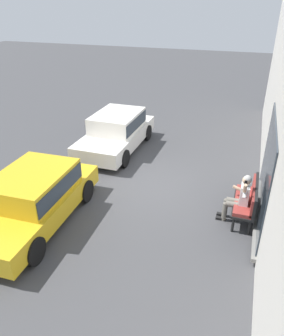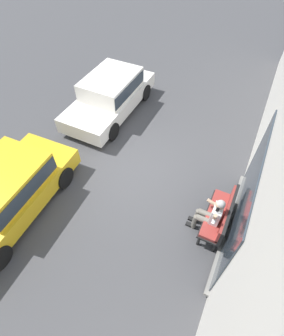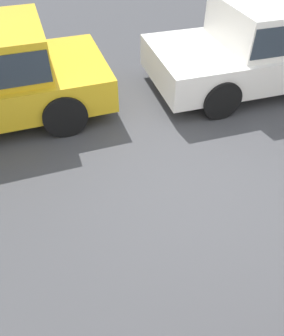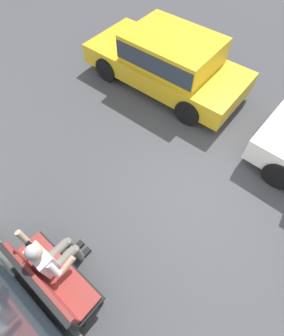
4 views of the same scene
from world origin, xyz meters
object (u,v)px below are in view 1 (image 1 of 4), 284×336
object	(u,v)px
bench	(249,199)
parked_car_mid	(33,196)
parked_car_near	(117,130)
person_on_phone	(240,197)

from	to	relation	value
bench	parked_car_mid	size ratio (longest dim) A/B	0.36
parked_car_near	parked_car_mid	size ratio (longest dim) A/B	0.97
parked_car_near	person_on_phone	bearing A→B (deg)	55.40
parked_car_near	parked_car_mid	bearing A→B (deg)	-2.47
bench	parked_car_near	world-z (taller)	parked_car_near
person_on_phone	parked_car_mid	bearing A→B (deg)	-71.43
person_on_phone	parked_car_mid	world-z (taller)	person_on_phone
bench	person_on_phone	size ratio (longest dim) A/B	1.11
person_on_phone	parked_car_mid	distance (m)	5.22
bench	parked_car_near	distance (m)	5.85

